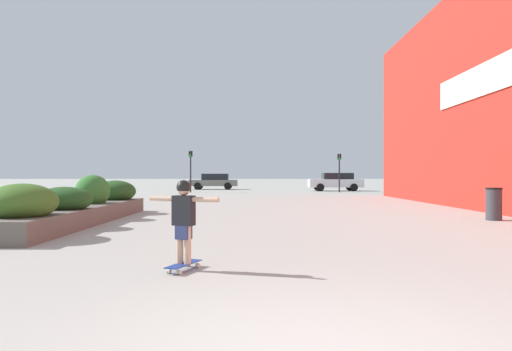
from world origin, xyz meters
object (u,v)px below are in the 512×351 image
object	(u,v)px
trash_bin	(495,204)
car_center_left	(336,181)
traffic_light_left	(191,164)
traffic_light_right	(340,166)
car_leftmost	(215,181)
skateboarder	(184,213)
skateboard	(184,265)

from	to	relation	value
trash_bin	car_center_left	bearing A→B (deg)	90.90
traffic_light_left	traffic_light_right	world-z (taller)	traffic_light_left
trash_bin	car_leftmost	world-z (taller)	car_leftmost
skateboarder	car_leftmost	xyz separation A→B (m)	(-2.94, 36.74, -0.05)
traffic_light_left	car_leftmost	bearing A→B (deg)	81.03
skateboard	skateboarder	distance (m)	0.77
skateboarder	traffic_light_left	world-z (taller)	traffic_light_left
traffic_light_left	car_center_left	bearing A→B (deg)	15.98
car_leftmost	car_center_left	size ratio (longest dim) A/B	0.99
skateboarder	traffic_light_right	distance (m)	30.55
skateboard	car_center_left	world-z (taller)	car_center_left
car_center_left	traffic_light_right	world-z (taller)	traffic_light_right
car_center_left	traffic_light_left	xyz separation A→B (m)	(-12.09, -3.46, 1.43)
skateboarder	car_leftmost	world-z (taller)	car_leftmost
trash_bin	traffic_light_right	world-z (taller)	traffic_light_right
car_center_left	traffic_light_left	world-z (taller)	traffic_light_left
skateboard	traffic_light_left	xyz separation A→B (m)	(-4.11, 29.31, 2.18)
trash_bin	car_leftmost	size ratio (longest dim) A/B	0.22
skateboard	car_leftmost	xyz separation A→B (m)	(-2.94, 36.74, 0.72)
skateboarder	car_center_left	distance (m)	33.73
trash_bin	traffic_light_right	xyz separation A→B (m)	(-0.69, 22.20, 1.61)
trash_bin	car_center_left	world-z (taller)	car_center_left
car_leftmost	traffic_light_right	size ratio (longest dim) A/B	1.48
skateboarder	skateboard	bearing A→B (deg)	175.77
skateboarder	traffic_light_right	bearing A→B (deg)	97.74
skateboarder	car_leftmost	distance (m)	36.85
car_leftmost	car_center_left	xyz separation A→B (m)	(10.92, -3.96, 0.03)
traffic_light_left	traffic_light_right	bearing A→B (deg)	1.11
skateboarder	car_center_left	size ratio (longest dim) A/B	0.27
car_center_left	traffic_light_right	xyz separation A→B (m)	(-0.29, -3.23, 1.30)
car_leftmost	traffic_light_left	distance (m)	7.66
skateboard	car_center_left	xyz separation A→B (m)	(7.98, 32.78, 0.74)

